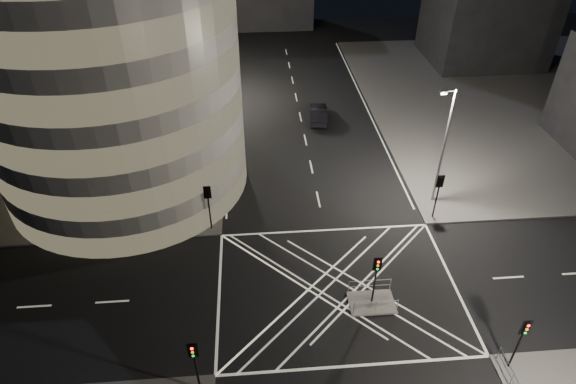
{
  "coord_description": "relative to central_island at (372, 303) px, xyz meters",
  "views": [
    {
      "loc": [
        -5.16,
        -22.07,
        24.6
      ],
      "look_at": [
        -2.8,
        7.18,
        3.0
      ],
      "focal_mm": 30.0,
      "sensor_mm": 36.0,
      "label": 1
    }
  ],
  "objects": [
    {
      "name": "ground",
      "position": [
        -2.0,
        1.5,
        -0.07
      ],
      "size": [
        120.0,
        120.0,
        0.0
      ],
      "primitive_type": "plane",
      "color": "black",
      "rests_on": "ground"
    },
    {
      "name": "sidewalk_far_left",
      "position": [
        -31.0,
        28.5,
        0.0
      ],
      "size": [
        42.0,
        42.0,
        0.15
      ],
      "primitive_type": "cube",
      "color": "#595653",
      "rests_on": "ground"
    },
    {
      "name": "sidewalk_far_right",
      "position": [
        27.0,
        28.5,
        0.0
      ],
      "size": [
        42.0,
        42.0,
        0.15
      ],
      "primitive_type": "cube",
      "color": "#595653",
      "rests_on": "ground"
    },
    {
      "name": "central_island",
      "position": [
        0.0,
        0.0,
        0.0
      ],
      "size": [
        3.0,
        2.0,
        0.15
      ],
      "primitive_type": "cube",
      "color": "slate",
      "rests_on": "ground"
    },
    {
      "name": "office_tower_curved",
      "position": [
        -22.74,
        20.24,
        12.58
      ],
      "size": [
        30.0,
        29.0,
        27.2
      ],
      "color": "gray",
      "rests_on": "sidewalk_far_left"
    },
    {
      "name": "building_right_far",
      "position": [
        24.0,
        41.5,
        7.58
      ],
      "size": [
        14.0,
        12.0,
        15.0
      ],
      "primitive_type": "cube",
      "color": "black",
      "rests_on": "sidewalk_far_right"
    },
    {
      "name": "tree_a",
      "position": [
        -12.5,
        10.5,
        4.11
      ],
      "size": [
        4.1,
        4.1,
        6.4
      ],
      "color": "black",
      "rests_on": "sidewalk_far_left"
    },
    {
      "name": "tree_b",
      "position": [
        -12.5,
        16.5,
        4.65
      ],
      "size": [
        5.29,
        5.29,
        7.63
      ],
      "color": "black",
      "rests_on": "sidewalk_far_left"
    },
    {
      "name": "tree_c",
      "position": [
        -12.5,
        22.5,
        4.29
      ],
      "size": [
        4.69,
        4.69,
        6.92
      ],
      "color": "black",
      "rests_on": "sidewalk_far_left"
    },
    {
      "name": "tree_d",
      "position": [
        -12.5,
        28.5,
        5.27
      ],
      "size": [
        4.55,
        4.55,
        7.83
      ],
      "color": "black",
      "rests_on": "sidewalk_far_left"
    },
    {
      "name": "tree_e",
      "position": [
        -12.5,
        34.5,
        4.61
      ],
      "size": [
        4.3,
        4.3,
        7.02
      ],
      "color": "black",
      "rests_on": "sidewalk_far_left"
    },
    {
      "name": "traffic_signal_fl",
      "position": [
        -10.8,
        8.3,
        2.84
      ],
      "size": [
        0.55,
        0.22,
        4.0
      ],
      "color": "black",
      "rests_on": "sidewalk_far_left"
    },
    {
      "name": "traffic_signal_nl",
      "position": [
        -10.8,
        -5.3,
        2.84
      ],
      "size": [
        0.55,
        0.22,
        4.0
      ],
      "color": "black",
      "rests_on": "sidewalk_near_left"
    },
    {
      "name": "traffic_signal_fr",
      "position": [
        6.8,
        8.3,
        2.84
      ],
      "size": [
        0.55,
        0.22,
        4.0
      ],
      "color": "black",
      "rests_on": "sidewalk_far_right"
    },
    {
      "name": "traffic_signal_nr",
      "position": [
        6.8,
        -5.3,
        2.84
      ],
      "size": [
        0.55,
        0.22,
        4.0
      ],
      "color": "black",
      "rests_on": "sidewalk_near_right"
    },
    {
      "name": "traffic_signal_island",
      "position": [
        0.0,
        0.0,
        2.84
      ],
      "size": [
        0.55,
        0.22,
        4.0
      ],
      "color": "black",
      "rests_on": "central_island"
    },
    {
      "name": "street_lamp_left_near",
      "position": [
        -11.44,
        13.5,
        5.47
      ],
      "size": [
        1.25,
        0.25,
        10.0
      ],
      "color": "slate",
      "rests_on": "sidewalk_far_left"
    },
    {
      "name": "street_lamp_left_far",
      "position": [
        -11.44,
        31.5,
        5.47
      ],
      "size": [
        1.25,
        0.25,
        10.0
      ],
      "color": "slate",
      "rests_on": "sidewalk_far_left"
    },
    {
      "name": "street_lamp_right_far",
      "position": [
        7.44,
        10.5,
        5.47
      ],
      "size": [
        1.25,
        0.25,
        10.0
      ],
      "color": "slate",
      "rests_on": "sidewalk_far_right"
    },
    {
      "name": "railing_island_south",
      "position": [
        0.0,
        -0.9,
        0.62
      ],
      "size": [
        2.8,
        0.06,
        1.1
      ],
      "primitive_type": "cube",
      "color": "slate",
      "rests_on": "central_island"
    },
    {
      "name": "railing_island_north",
      "position": [
        0.0,
        0.9,
        0.62
      ],
      "size": [
        2.8,
        0.06,
        1.1
      ],
      "primitive_type": "cube",
      "color": "slate",
      "rests_on": "central_island"
    },
    {
      "name": "sedan",
      "position": [
        -0.15,
        25.53,
        0.74
      ],
      "size": [
        2.2,
        5.1,
        1.63
      ],
      "primitive_type": "imported",
      "rotation": [
        0.0,
        0.0,
        3.05
      ],
      "color": "black",
      "rests_on": "ground"
    }
  ]
}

